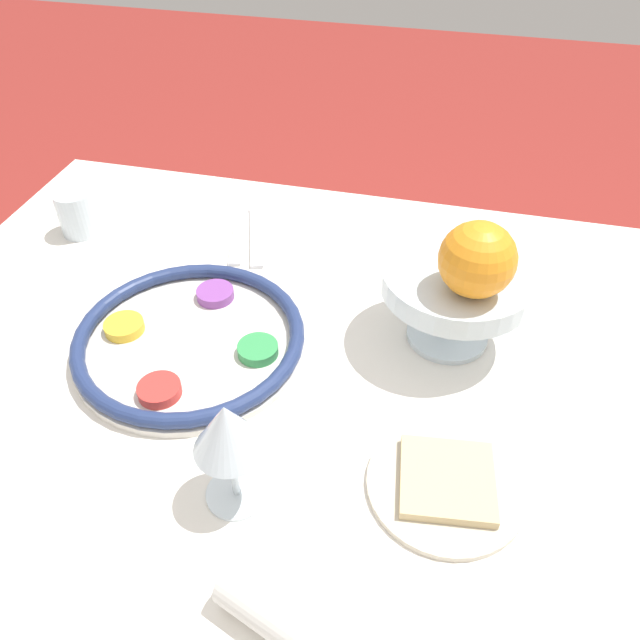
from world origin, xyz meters
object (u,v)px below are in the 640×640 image
(wine_glass, at_px, (227,433))
(fruit_stand, at_px, (456,286))
(napkin_roll, at_px, (319,637))
(seder_plate, at_px, (190,339))
(cup_near, at_px, (77,213))
(bread_plate, at_px, (446,483))
(orange_fruit, at_px, (477,260))

(wine_glass, xyz_separation_m, fruit_stand, (0.20, 0.30, -0.02))
(wine_glass, relative_size, napkin_roll, 0.71)
(seder_plate, relative_size, cup_near, 4.11)
(seder_plate, xyz_separation_m, napkin_roll, (0.26, -0.33, 0.01))
(bread_plate, relative_size, napkin_roll, 0.85)
(seder_plate, height_order, napkin_roll, napkin_roll)
(seder_plate, bearing_deg, bread_plate, -21.54)
(wine_glass, distance_m, fruit_stand, 0.36)
(seder_plate, distance_m, bread_plate, 0.38)
(seder_plate, distance_m, napkin_roll, 0.42)
(wine_glass, bearing_deg, cup_near, 135.18)
(seder_plate, relative_size, bread_plate, 1.78)
(fruit_stand, bearing_deg, bread_plate, -85.24)
(orange_fruit, xyz_separation_m, bread_plate, (0.00, -0.20, -0.15))
(fruit_stand, relative_size, cup_near, 2.60)
(seder_plate, xyz_separation_m, orange_fruit, (0.35, 0.06, 0.15))
(cup_near, bearing_deg, fruit_stand, -10.62)
(seder_plate, bearing_deg, wine_glass, -56.00)
(seder_plate, xyz_separation_m, cup_near, (-0.29, 0.22, 0.02))
(napkin_roll, relative_size, cup_near, 2.71)
(wine_glass, xyz_separation_m, cup_near, (-0.42, 0.42, -0.07))
(wine_glass, relative_size, cup_near, 1.91)
(orange_fruit, bearing_deg, napkin_roll, -102.99)
(orange_fruit, xyz_separation_m, napkin_roll, (-0.09, -0.40, -0.13))
(orange_fruit, bearing_deg, seder_plate, -169.64)
(bread_plate, xyz_separation_m, napkin_roll, (-0.09, -0.19, 0.02))
(orange_fruit, bearing_deg, bread_plate, -89.26)
(fruit_stand, xyz_separation_m, orange_fruit, (0.02, -0.04, 0.07))
(bread_plate, bearing_deg, napkin_roll, -115.91)
(bread_plate, bearing_deg, fruit_stand, 94.76)
(seder_plate, height_order, cup_near, cup_near)
(seder_plate, distance_m, fruit_stand, 0.36)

